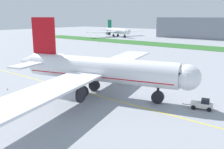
{
  "coord_description": "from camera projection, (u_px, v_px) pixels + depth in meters",
  "views": [
    {
      "loc": [
        45.84,
        -39.87,
        19.13
      ],
      "look_at": [
        4.61,
        10.32,
        4.09
      ],
      "focal_mm": 40.6,
      "sensor_mm": 36.0,
      "label": 1
    }
  ],
  "objects": [
    {
      "name": "ground_crew_wingwalker_port",
      "position": [
        65.0,
        94.0,
        59.98
      ],
      "size": [
        0.49,
        0.5,
        1.71
      ],
      "color": "black",
      "rests_on": "ground"
    },
    {
      "name": "service_truck_catering_van",
      "position": [
        60.0,
        57.0,
        110.05
      ],
      "size": [
        5.12,
        3.06,
        2.99
      ],
      "color": "white",
      "rests_on": "ground"
    },
    {
      "name": "apron_taxi_line",
      "position": [
        82.0,
        92.0,
        65.54
      ],
      "size": [
        280.0,
        0.36,
        0.01
      ],
      "primitive_type": "cube",
      "color": "yellow",
      "rests_on": "ground"
    },
    {
      "name": "parked_airliner_far_left",
      "position": [
        117.0,
        31.0,
        237.87
      ],
      "size": [
        38.39,
        59.83,
        15.61
      ],
      "color": "white",
      "rests_on": "ground"
    },
    {
      "name": "traffic_cone_near_nose",
      "position": [
        7.0,
        89.0,
        67.07
      ],
      "size": [
        0.36,
        0.36,
        0.58
      ],
      "color": "#F2590C",
      "rests_on": "ground"
    },
    {
      "name": "grass_median_strip",
      "position": [
        219.0,
        49.0,
        149.96
      ],
      "size": [
        320.0,
        24.0,
        0.1
      ],
      "primitive_type": "cube",
      "color": "#2D6628",
      "rests_on": "ground"
    },
    {
      "name": "ground_plane",
      "position": [
        71.0,
        95.0,
        62.67
      ],
      "size": [
        600.0,
        600.0,
        0.0
      ],
      "primitive_type": "plane",
      "color": "#9399A0",
      "rests_on": "ground"
    },
    {
      "name": "airliner_foreground",
      "position": [
        97.0,
        70.0,
        61.43
      ],
      "size": [
        47.37,
        74.09,
        18.83
      ],
      "color": "white",
      "rests_on": "ground"
    },
    {
      "name": "pushback_tug",
      "position": [
        202.0,
        104.0,
        53.06
      ],
      "size": [
        6.29,
        3.35,
        2.3
      ],
      "color": "white",
      "rests_on": "ground"
    }
  ]
}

